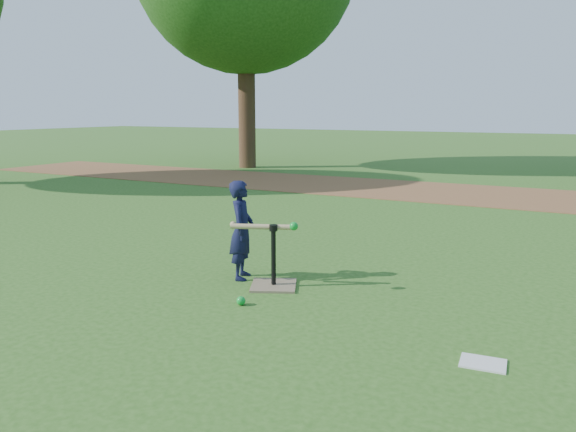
% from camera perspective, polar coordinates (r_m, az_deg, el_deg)
% --- Properties ---
extents(ground, '(80.00, 80.00, 0.00)m').
position_cam_1_polar(ground, '(5.37, -6.19, -7.75)').
color(ground, '#285116').
rests_on(ground, ground).
extents(dirt_strip, '(24.00, 3.00, 0.01)m').
position_cam_1_polar(dirt_strip, '(12.17, 13.95, 2.46)').
color(dirt_strip, brown).
rests_on(dirt_strip, ground).
extents(child, '(0.36, 0.43, 1.01)m').
position_cam_1_polar(child, '(5.68, -4.72, -1.43)').
color(child, black).
rests_on(child, ground).
extents(wiffle_ball_ground, '(0.08, 0.08, 0.08)m').
position_cam_1_polar(wiffle_ball_ground, '(5.02, -4.79, -8.58)').
color(wiffle_ball_ground, '#0D952A').
rests_on(wiffle_ball_ground, ground).
extents(clipboard, '(0.32, 0.25, 0.01)m').
position_cam_1_polar(clipboard, '(4.15, 19.20, -13.94)').
color(clipboard, silver).
rests_on(clipboard, ground).
extents(batting_tee, '(0.57, 0.57, 0.61)m').
position_cam_1_polar(batting_tee, '(5.49, -1.47, -6.07)').
color(batting_tee, '#77654B').
rests_on(batting_tee, ground).
extents(swing_action, '(0.74, 0.27, 0.12)m').
position_cam_1_polar(swing_action, '(5.38, -2.35, -1.06)').
color(swing_action, tan).
rests_on(swing_action, ground).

